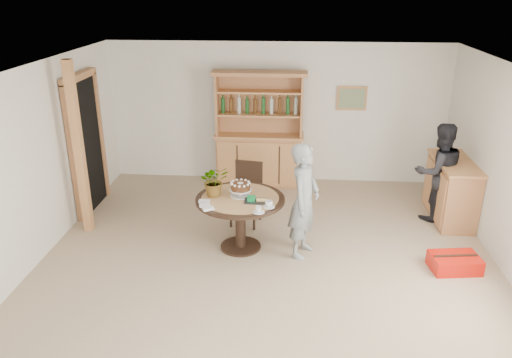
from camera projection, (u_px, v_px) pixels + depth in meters
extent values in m
plane|color=tan|center=(265.00, 282.00, 6.15)|extent=(7.00, 7.00, 0.00)
cube|color=white|center=(277.00, 113.00, 8.93)|extent=(6.00, 0.04, 2.50)
cube|color=white|center=(13.00, 181.00, 5.90)|extent=(0.04, 7.00, 2.50)
cube|color=white|center=(267.00, 78.00, 5.22)|extent=(6.00, 7.00, 0.04)
cube|color=tan|center=(352.00, 98.00, 8.70)|extent=(0.52, 0.03, 0.42)
cube|color=#59724C|center=(352.00, 99.00, 8.68)|extent=(0.44, 0.02, 0.34)
cube|color=black|center=(86.00, 146.00, 7.82)|extent=(0.10, 0.90, 2.10)
cube|color=#B4794C|center=(74.00, 156.00, 7.36)|extent=(0.12, 0.10, 2.10)
cube|color=#B4794C|center=(99.00, 136.00, 8.28)|extent=(0.12, 0.10, 2.10)
cube|color=#B4794C|center=(78.00, 76.00, 7.42)|extent=(0.12, 1.10, 0.10)
cube|color=tan|center=(79.00, 150.00, 6.99)|extent=(0.12, 0.12, 2.50)
cube|color=#B4794C|center=(259.00, 160.00, 9.00)|extent=(1.50, 0.50, 0.90)
cube|color=tan|center=(259.00, 135.00, 8.83)|extent=(1.56, 0.54, 0.04)
cube|color=#B4794C|center=(260.00, 103.00, 8.72)|extent=(1.50, 0.04, 1.06)
cube|color=#B4794C|center=(217.00, 104.00, 8.63)|extent=(0.04, 0.34, 1.06)
cube|color=#B4794C|center=(302.00, 106.00, 8.53)|extent=(0.04, 0.34, 1.06)
cube|color=tan|center=(259.00, 114.00, 8.64)|extent=(1.44, 0.32, 0.03)
cube|color=tan|center=(259.00, 92.00, 8.50)|extent=(1.44, 0.32, 0.03)
cube|color=#B4794C|center=(259.00, 73.00, 8.38)|extent=(1.62, 0.40, 0.06)
cylinder|color=#194C1E|center=(227.00, 105.00, 8.63)|extent=(0.07, 0.07, 0.28)
cylinder|color=#4C2D14|center=(236.00, 105.00, 8.62)|extent=(0.07, 0.07, 0.28)
cylinder|color=#B2BFB2|center=(245.00, 105.00, 8.60)|extent=(0.07, 0.07, 0.28)
cylinder|color=#194C1E|center=(255.00, 106.00, 8.59)|extent=(0.07, 0.07, 0.28)
cylinder|color=#4C2D14|center=(264.00, 106.00, 8.58)|extent=(0.07, 0.07, 0.28)
cylinder|color=#B2BFB2|center=(273.00, 106.00, 8.57)|extent=(0.07, 0.07, 0.28)
cylinder|color=#194C1E|center=(282.00, 106.00, 8.56)|extent=(0.07, 0.07, 0.28)
cylinder|color=#4C2D14|center=(292.00, 106.00, 8.55)|extent=(0.07, 0.07, 0.28)
cube|color=#B4794C|center=(451.00, 191.00, 7.64)|extent=(0.50, 1.20, 0.90)
cube|color=tan|center=(456.00, 163.00, 7.47)|extent=(0.54, 1.26, 0.04)
cylinder|color=black|center=(240.00, 199.00, 6.67)|extent=(1.20, 1.20, 0.04)
cylinder|color=black|center=(240.00, 224.00, 6.81)|extent=(0.14, 0.14, 0.70)
cylinder|color=black|center=(241.00, 246.00, 6.94)|extent=(0.56, 0.56, 0.03)
cylinder|color=#AA8452|center=(240.00, 198.00, 6.66)|extent=(1.04, 1.04, 0.01)
cube|color=black|center=(246.00, 196.00, 7.47)|extent=(0.49, 0.49, 0.04)
cube|color=black|center=(249.00, 176.00, 7.55)|extent=(0.42, 0.11, 0.46)
cube|color=black|center=(249.00, 163.00, 7.47)|extent=(0.42, 0.12, 0.05)
cube|color=black|center=(231.00, 214.00, 7.44)|extent=(0.03, 0.04, 0.44)
cube|color=black|center=(254.00, 216.00, 7.35)|extent=(0.04, 0.04, 0.44)
cube|color=black|center=(238.00, 204.00, 7.76)|extent=(0.03, 0.04, 0.44)
cube|color=black|center=(260.00, 207.00, 7.67)|extent=(0.04, 0.04, 0.44)
cylinder|color=white|center=(241.00, 195.00, 6.71)|extent=(0.28, 0.28, 0.01)
cylinder|color=white|center=(240.00, 193.00, 6.69)|extent=(0.05, 0.05, 0.08)
cylinder|color=white|center=(240.00, 190.00, 6.68)|extent=(0.30, 0.30, 0.01)
cylinder|color=#4F2C16|center=(240.00, 186.00, 6.66)|extent=(0.26, 0.26, 0.09)
cylinder|color=white|center=(240.00, 183.00, 6.64)|extent=(0.08, 0.08, 0.01)
sphere|color=white|center=(249.00, 183.00, 6.63)|extent=(0.04, 0.04, 0.04)
sphere|color=white|center=(249.00, 182.00, 6.69)|extent=(0.04, 0.04, 0.04)
sphere|color=white|center=(246.00, 180.00, 6.73)|extent=(0.04, 0.04, 0.04)
sphere|color=white|center=(241.00, 180.00, 6.75)|extent=(0.04, 0.04, 0.04)
sphere|color=white|center=(237.00, 180.00, 6.74)|extent=(0.04, 0.04, 0.04)
sphere|color=white|center=(233.00, 181.00, 6.70)|extent=(0.04, 0.04, 0.04)
sphere|color=white|center=(231.00, 183.00, 6.65)|extent=(0.04, 0.04, 0.04)
sphere|color=white|center=(232.00, 185.00, 6.59)|extent=(0.04, 0.04, 0.04)
sphere|color=white|center=(235.00, 186.00, 6.55)|extent=(0.04, 0.04, 0.04)
sphere|color=white|center=(239.00, 187.00, 6.53)|extent=(0.04, 0.04, 0.04)
sphere|color=white|center=(244.00, 186.00, 6.54)|extent=(0.04, 0.04, 0.04)
sphere|color=white|center=(248.00, 185.00, 6.58)|extent=(0.04, 0.04, 0.04)
imported|color=#3F7233|center=(214.00, 181.00, 6.66)|extent=(0.47, 0.44, 0.42)
cube|color=black|center=(256.00, 201.00, 6.53)|extent=(0.30, 0.20, 0.01)
cube|color=#0D7B35|center=(251.00, 199.00, 6.53)|extent=(0.10, 0.10, 0.06)
cube|color=#0D7B35|center=(251.00, 196.00, 6.51)|extent=(0.11, 0.02, 0.01)
cylinder|color=silver|center=(269.00, 207.00, 6.37)|extent=(0.15, 0.15, 0.01)
imported|color=silver|center=(269.00, 204.00, 6.36)|extent=(0.10, 0.10, 0.08)
cylinder|color=silver|center=(259.00, 212.00, 6.22)|extent=(0.15, 0.15, 0.01)
imported|color=silver|center=(259.00, 209.00, 6.21)|extent=(0.08, 0.08, 0.07)
cube|color=white|center=(204.00, 201.00, 6.50)|extent=(0.14, 0.08, 0.03)
cube|color=white|center=(205.00, 205.00, 6.39)|extent=(0.16, 0.11, 0.03)
cube|color=white|center=(208.00, 209.00, 6.29)|extent=(0.16, 0.14, 0.03)
imported|color=gray|center=(304.00, 201.00, 6.50)|extent=(0.54, 0.66, 1.56)
imported|color=black|center=(438.00, 172.00, 7.52)|extent=(0.85, 0.72, 1.53)
cube|color=red|center=(455.00, 263.00, 6.37)|extent=(0.65, 0.48, 0.20)
cube|color=black|center=(456.00, 256.00, 6.33)|extent=(0.56, 0.11, 0.01)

